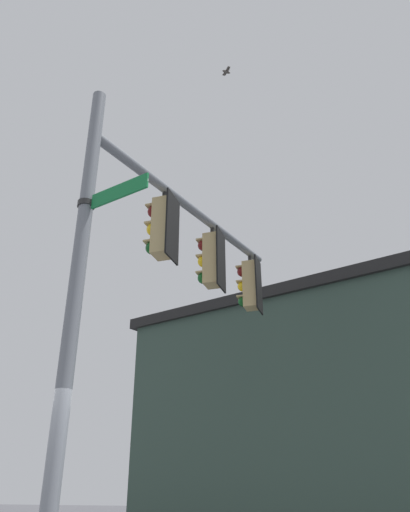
{
  "coord_description": "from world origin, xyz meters",
  "views": [
    {
      "loc": [
        -5.0,
        -3.4,
        1.46
      ],
      "look_at": [
        2.9,
        -0.78,
        5.42
      ],
      "focal_mm": 34.28,
      "sensor_mm": 36.0,
      "label": 1
    }
  ],
  "objects_px": {
    "traffic_light_nearest_pole": "(162,228)",
    "traffic_light_mid_outer": "(250,285)",
    "street_name_sign": "(105,197)",
    "bird_flying": "(226,72)",
    "traffic_light_mid_inner": "(211,260)"
  },
  "relations": [
    {
      "from": "traffic_light_nearest_pole",
      "to": "traffic_light_mid_outer",
      "type": "height_order",
      "value": "same"
    },
    {
      "from": "traffic_light_nearest_pole",
      "to": "traffic_light_mid_outer",
      "type": "bearing_deg",
      "value": -15.02
    },
    {
      "from": "street_name_sign",
      "to": "bird_flying",
      "type": "height_order",
      "value": "bird_flying"
    },
    {
      "from": "traffic_light_mid_outer",
      "to": "bird_flying",
      "type": "relative_size",
      "value": 5.17
    },
    {
      "from": "traffic_light_mid_outer",
      "to": "bird_flying",
      "type": "xyz_separation_m",
      "value": [
        -2.15,
        -0.16,
        4.1
      ]
    },
    {
      "from": "traffic_light_mid_inner",
      "to": "bird_flying",
      "type": "height_order",
      "value": "bird_flying"
    },
    {
      "from": "street_name_sign",
      "to": "traffic_light_mid_outer",
      "type": "bearing_deg",
      "value": -10.46
    },
    {
      "from": "traffic_light_mid_outer",
      "to": "traffic_light_mid_inner",
      "type": "bearing_deg",
      "value": 164.98
    },
    {
      "from": "traffic_light_nearest_pole",
      "to": "traffic_light_mid_outer",
      "type": "distance_m",
      "value": 3.11
    },
    {
      "from": "traffic_light_mid_inner",
      "to": "bird_flying",
      "type": "relative_size",
      "value": 5.17
    },
    {
      "from": "street_name_sign",
      "to": "traffic_light_nearest_pole",
      "type": "bearing_deg",
      "value": -2.36
    },
    {
      "from": "traffic_light_mid_inner",
      "to": "street_name_sign",
      "type": "relative_size",
      "value": 1.1
    },
    {
      "from": "traffic_light_mid_inner",
      "to": "traffic_light_mid_outer",
      "type": "xyz_separation_m",
      "value": [
        1.5,
        -0.4,
        0.0
      ]
    },
    {
      "from": "traffic_light_mid_outer",
      "to": "bird_flying",
      "type": "height_order",
      "value": "bird_flying"
    },
    {
      "from": "traffic_light_nearest_pole",
      "to": "bird_flying",
      "type": "distance_m",
      "value": 4.3
    }
  ]
}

